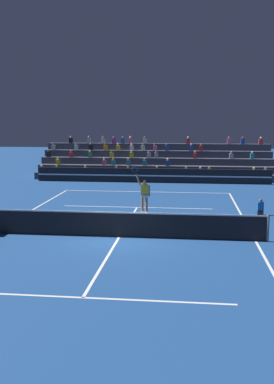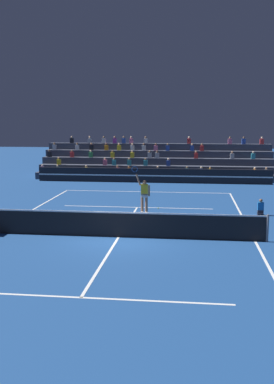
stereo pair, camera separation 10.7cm
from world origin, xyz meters
name	(u,v)px [view 1 (the left image)]	position (x,y,z in m)	size (l,w,h in m)	color
ground_plane	(119,237)	(0.00, 0.00, 0.00)	(120.00, 120.00, 0.00)	navy
court_lines	(119,237)	(0.00, 0.00, 0.00)	(11.10, 23.90, 0.01)	white
tennis_net	(119,224)	(0.00, 0.00, 0.54)	(12.00, 0.10, 1.10)	slate
sponsor_banner_wall	(152,176)	(0.00, 16.45, 0.55)	(18.00, 0.26, 1.10)	black
bleacher_stand	(155,165)	(-0.01, 20.25, 1.02)	(19.33, 4.75, 3.38)	#383D4C
ball_kid_courtside	(260,209)	(6.44, 5.10, 0.33)	(0.30, 0.36, 0.84)	black
tennis_player	(144,194)	(0.54, 4.91, 0.99)	(0.99, 0.33, 2.49)	#9E7051
tennis_ball	(158,208)	(1.18, 6.19, 0.03)	(0.07, 0.07, 0.07)	#C6DB33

